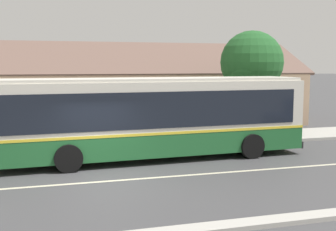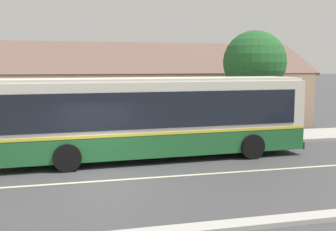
% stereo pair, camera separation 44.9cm
% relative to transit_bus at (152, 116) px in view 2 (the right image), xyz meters
% --- Properties ---
extents(ground_plane, '(300.00, 300.00, 0.00)m').
position_rel_transit_bus_xyz_m(ground_plane, '(-2.30, -2.90, -1.74)').
color(ground_plane, '#424244').
extents(sidewalk_far, '(60.00, 3.00, 0.15)m').
position_rel_transit_bus_xyz_m(sidewalk_far, '(-2.30, 3.10, -1.66)').
color(sidewalk_far, '#ADAAA3').
rests_on(sidewalk_far, ground).
extents(lane_divider_stripe, '(60.00, 0.16, 0.01)m').
position_rel_transit_bus_xyz_m(lane_divider_stripe, '(-2.30, -2.90, -1.74)').
color(lane_divider_stripe, beige).
rests_on(lane_divider_stripe, ground).
extents(community_building, '(26.95, 8.50, 6.24)m').
position_rel_transit_bus_xyz_m(community_building, '(-1.55, 10.66, 0.00)').
color(community_building, tan).
rests_on(community_building, ground).
extents(transit_bus, '(12.55, 3.10, 3.24)m').
position_rel_transit_bus_xyz_m(transit_bus, '(0.00, 0.00, 0.00)').
color(transit_bus, '#236633').
rests_on(transit_bus, ground).
extents(bench_down_street, '(1.73, 0.51, 0.94)m').
position_rel_transit_bus_xyz_m(bench_down_street, '(-3.15, 2.41, -1.17)').
color(bench_down_street, brown).
rests_on(bench_down_street, sidewalk_far).
extents(street_tree_primary, '(3.26, 3.26, 5.52)m').
position_rel_transit_bus_xyz_m(street_tree_primary, '(6.14, 3.64, 2.04)').
color(street_tree_primary, '#4C3828').
rests_on(street_tree_primary, ground).
extents(bus_stop_sign, '(0.36, 0.07, 2.40)m').
position_rel_transit_bus_xyz_m(bus_stop_sign, '(6.23, 2.09, -0.10)').
color(bus_stop_sign, gray).
rests_on(bus_stop_sign, sidewalk_far).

